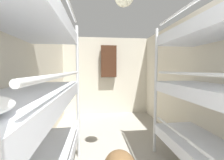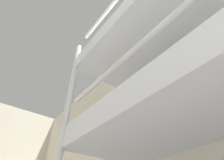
# 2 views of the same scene
# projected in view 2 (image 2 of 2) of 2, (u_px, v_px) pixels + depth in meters

# --- Properties ---
(wall_right) EXTENTS (0.06, 4.75, 2.26)m
(wall_right) POSITION_uv_depth(u_px,v_px,m) (149.00, 144.00, 1.38)
(wall_right) COLOR beige
(wall_right) RESTS_ON ground_plane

